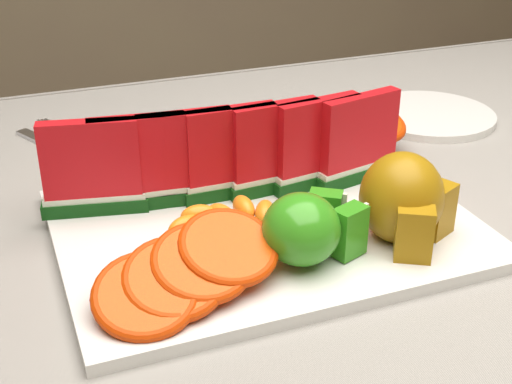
% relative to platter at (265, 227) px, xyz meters
% --- Properties ---
extents(table, '(1.40, 0.90, 0.75)m').
position_rel_platter_xyz_m(table, '(0.06, -0.01, -0.11)').
color(table, '#4E2F1E').
rests_on(table, ground).
extents(tablecloth, '(1.53, 1.03, 0.20)m').
position_rel_platter_xyz_m(tablecloth, '(0.06, -0.01, -0.05)').
color(tablecloth, gray).
rests_on(tablecloth, table).
extents(platter, '(0.40, 0.30, 0.01)m').
position_rel_platter_xyz_m(platter, '(0.00, 0.00, 0.00)').
color(platter, silver).
rests_on(platter, tablecloth).
extents(apple_cluster, '(0.10, 0.08, 0.06)m').
position_rel_platter_xyz_m(apple_cluster, '(0.01, -0.08, 0.04)').
color(apple_cluster, '#1C7D0C').
rests_on(apple_cluster, platter).
extents(pear_cluster, '(0.10, 0.10, 0.09)m').
position_rel_platter_xyz_m(pear_cluster, '(0.11, -0.07, 0.04)').
color(pear_cluster, '#976E0C').
rests_on(pear_cluster, platter).
extents(side_plate, '(0.22, 0.22, 0.01)m').
position_rel_platter_xyz_m(side_plate, '(0.33, 0.21, -0.00)').
color(side_plate, silver).
rests_on(side_plate, tablecloth).
extents(fork, '(0.09, 0.19, 0.00)m').
position_rel_platter_xyz_m(fork, '(-0.16, 0.29, -0.00)').
color(fork, silver).
rests_on(fork, tablecloth).
extents(watermelon_row, '(0.39, 0.07, 0.10)m').
position_rel_platter_xyz_m(watermelon_row, '(-0.01, 0.07, 0.05)').
color(watermelon_row, '#0E3E0E').
rests_on(watermelon_row, platter).
extents(orange_fan_front, '(0.18, 0.12, 0.05)m').
position_rel_platter_xyz_m(orange_fan_front, '(-0.10, -0.09, 0.03)').
color(orange_fan_front, red).
rests_on(orange_fan_front, platter).
extents(orange_fan_back, '(0.40, 0.12, 0.05)m').
position_rel_platter_xyz_m(orange_fan_back, '(0.05, 0.13, 0.03)').
color(orange_fan_back, red).
rests_on(orange_fan_back, platter).
extents(tangerine_segments, '(0.15, 0.06, 0.02)m').
position_rel_platter_xyz_m(tangerine_segments, '(-0.03, 0.00, 0.02)').
color(tangerine_segments, orange).
rests_on(tangerine_segments, platter).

